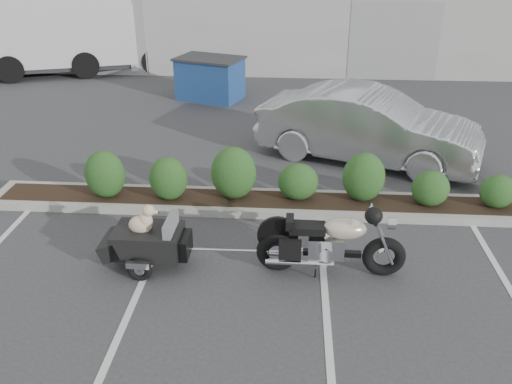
# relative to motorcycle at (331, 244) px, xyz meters

# --- Properties ---
(ground) EXTENTS (90.00, 90.00, 0.00)m
(ground) POSITION_rel_motorcycle_xyz_m (-1.28, -0.09, -0.52)
(ground) COLOR #38383A
(ground) RESTS_ON ground
(planter_kerb) EXTENTS (12.00, 1.00, 0.15)m
(planter_kerb) POSITION_rel_motorcycle_xyz_m (-0.28, 2.11, -0.44)
(planter_kerb) COLOR #9E9E93
(planter_kerb) RESTS_ON ground
(building) EXTENTS (26.00, 10.00, 4.00)m
(building) POSITION_rel_motorcycle_xyz_m (-1.28, 16.91, 1.48)
(building) COLOR #9EA099
(building) RESTS_ON ground
(motorcycle) EXTENTS (2.25, 0.76, 1.29)m
(motorcycle) POSITION_rel_motorcycle_xyz_m (0.00, 0.00, 0.00)
(motorcycle) COLOR black
(motorcycle) RESTS_ON ground
(pet_trailer) EXTENTS (1.78, 0.99, 1.07)m
(pet_trailer) POSITION_rel_motorcycle_xyz_m (-2.78, 0.02, -0.06)
(pet_trailer) COLOR black
(pet_trailer) RESTS_ON ground
(sedan) EXTENTS (5.14, 3.32, 1.60)m
(sedan) POSITION_rel_motorcycle_xyz_m (1.06, 4.56, 0.29)
(sedan) COLOR silver
(sedan) RESTS_ON ground
(dumpster) EXTENTS (2.24, 1.86, 1.26)m
(dumpster) POSITION_rel_motorcycle_xyz_m (-3.15, 9.19, 0.12)
(dumpster) COLOR navy
(dumpster) RESTS_ON ground
(delivery_truck) EXTENTS (7.51, 4.38, 3.27)m
(delivery_truck) POSITION_rel_motorcycle_xyz_m (-8.01, 12.50, 1.06)
(delivery_truck) COLOR silver
(delivery_truck) RESTS_ON ground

